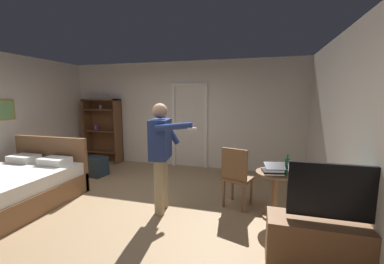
{
  "coord_description": "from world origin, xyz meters",
  "views": [
    {
      "loc": [
        1.95,
        -3.19,
        1.77
      ],
      "look_at": [
        0.95,
        0.36,
        1.24
      ],
      "focal_mm": 22.55,
      "sensor_mm": 36.0,
      "label": 1
    }
  ],
  "objects": [
    {
      "name": "bed",
      "position": [
        -1.97,
        -0.39,
        0.3
      ],
      "size": [
        1.64,
        2.0,
        1.02
      ],
      "color": "brown",
      "rests_on": "ground_plane"
    },
    {
      "name": "wooden_chair",
      "position": [
        1.63,
        0.58,
        0.54
      ],
      "size": [
        0.53,
        0.53,
        0.99
      ],
      "color": "brown",
      "rests_on": "ground_plane"
    },
    {
      "name": "side_table",
      "position": [
        2.21,
        0.39,
        0.47
      ],
      "size": [
        0.57,
        0.57,
        0.7
      ],
      "color": "brown",
      "rests_on": "ground_plane"
    },
    {
      "name": "person_blue_shirt",
      "position": [
        0.52,
        0.16,
        0.99
      ],
      "size": [
        0.78,
        0.63,
        1.69
      ],
      "color": "tan",
      "rests_on": "ground_plane"
    },
    {
      "name": "laptop",
      "position": [
        2.19,
        0.35,
        0.75
      ],
      "size": [
        0.38,
        0.39,
        0.16
      ],
      "color": "black",
      "rests_on": "side_table"
    },
    {
      "name": "doorway_frame",
      "position": [
        0.24,
        2.65,
        1.22
      ],
      "size": [
        0.93,
        0.08,
        2.13
      ],
      "color": "white",
      "rests_on": "ground_plane"
    },
    {
      "name": "suitcase_dark",
      "position": [
        -1.62,
        1.35,
        0.22
      ],
      "size": [
        0.53,
        0.43,
        0.43
      ],
      "primitive_type": "cube",
      "rotation": [
        0.0,
        0.0,
        -0.14
      ],
      "color": "#1E2D38",
      "rests_on": "ground_plane"
    },
    {
      "name": "tv_flatscreen",
      "position": [
        2.72,
        -0.68,
        0.33
      ],
      "size": [
        1.29,
        0.4,
        1.15
      ],
      "color": "brown",
      "rests_on": "ground_plane"
    },
    {
      "name": "bookshelf",
      "position": [
        -2.21,
        2.51,
        0.95
      ],
      "size": [
        1.05,
        0.32,
        1.73
      ],
      "color": "brown",
      "rests_on": "ground_plane"
    },
    {
      "name": "bottle_on_table",
      "position": [
        2.35,
        0.31,
        0.82
      ],
      "size": [
        0.06,
        0.06,
        0.29
      ],
      "color": "#16542D",
      "rests_on": "side_table"
    },
    {
      "name": "wall_back",
      "position": [
        0.0,
        2.73,
        1.34
      ],
      "size": [
        6.27,
        0.12,
        2.67
      ],
      "primitive_type": "cube",
      "color": "silver",
      "rests_on": "ground_plane"
    },
    {
      "name": "ground_plane",
      "position": [
        0.0,
        0.0,
        0.0
      ],
      "size": [
        6.63,
        6.63,
        0.0
      ],
      "primitive_type": "plane",
      "color": "#997A56"
    },
    {
      "name": "wall_right",
      "position": [
        3.08,
        0.0,
        1.34
      ],
      "size": [
        0.12,
        5.58,
        2.67
      ],
      "primitive_type": "cube",
      "color": "silver",
      "rests_on": "ground_plane"
    }
  ]
}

